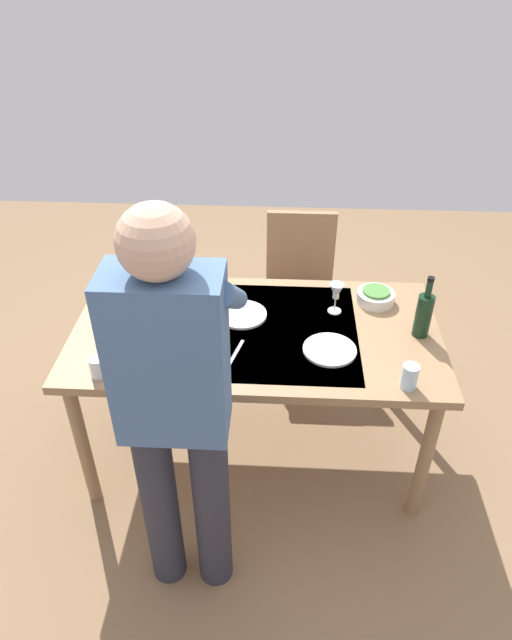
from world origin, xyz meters
The scene contains 16 objects.
ground_plane centered at (0.00, 0.00, 0.00)m, with size 6.00×6.00×0.00m, color #846647.
dining_table centered at (0.00, 0.00, 0.69)m, with size 1.65×0.87×0.77m.
chair_near centered at (-0.21, -0.82, 0.53)m, with size 0.40×0.40×0.91m.
person_server centered at (0.23, 0.70, 0.96)m, with size 0.42×0.61×1.69m.
wine_bottle centered at (-0.73, 0.00, 0.88)m, with size 0.07×0.07×0.30m.
wine_glass_left centered at (-0.36, -0.16, 0.87)m, with size 0.07×0.07×0.15m.
wine_glass_right centered at (0.24, -0.32, 0.87)m, with size 0.07×0.07×0.15m.
water_cup_near_left centered at (-0.62, 0.35, 0.82)m, with size 0.07×0.07×0.11m, color silver.
water_cup_near_right centered at (0.38, 0.28, 0.82)m, with size 0.07×0.07×0.10m, color silver.
water_cup_far_left centered at (0.62, 0.35, 0.81)m, with size 0.07×0.07×0.09m, color silver.
serving_bowl_pasta centered at (0.52, -0.21, 0.80)m, with size 0.30×0.30×0.07m.
side_bowl_salad centered at (-0.56, -0.25, 0.80)m, with size 0.18×0.18×0.07m.
dinner_plate_near centered at (-0.32, 0.14, 0.77)m, with size 0.23×0.23×0.01m, color white.
dinner_plate_far centered at (0.07, -0.10, 0.77)m, with size 0.23×0.23×0.01m, color white.
table_knife centered at (0.08, 0.19, 0.77)m, with size 0.01×0.20×0.01m, color silver.
table_fork centered at (0.63, 0.10, 0.77)m, with size 0.01×0.18×0.01m, color silver.
Camera 1 is at (-0.11, 2.04, 2.29)m, focal length 31.81 mm.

